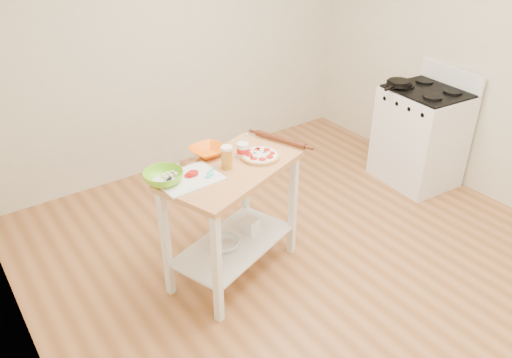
{
  "coord_description": "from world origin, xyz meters",
  "views": [
    {
      "loc": [
        -2.13,
        -2.09,
        2.53
      ],
      "look_at": [
        -0.39,
        0.36,
        0.78
      ],
      "focal_mm": 35.0,
      "sensor_mm": 36.0,
      "label": 1
    }
  ],
  "objects": [
    {
      "name": "yogurt_tub",
      "position": [
        -0.4,
        0.51,
        0.95
      ],
      "size": [
        0.09,
        0.09,
        0.18
      ],
      "color": "white",
      "rests_on": "prep_island"
    },
    {
      "name": "beer_pint",
      "position": [
        -0.58,
        0.43,
        0.98
      ],
      "size": [
        0.08,
        0.08,
        0.16
      ],
      "color": "#BD7F22",
      "rests_on": "prep_island"
    },
    {
      "name": "shelf_glass_bowl",
      "position": [
        -0.64,
        0.41,
        0.29
      ],
      "size": [
        0.31,
        0.31,
        0.07
      ],
      "primitive_type": "imported",
      "rotation": [
        0.0,
        0.0,
        0.64
      ],
      "color": "silver",
      "rests_on": "prep_island"
    },
    {
      "name": "cutting_board",
      "position": [
        -0.87,
        0.45,
        0.91
      ],
      "size": [
        0.41,
        0.32,
        0.04
      ],
      "rotation": [
        0.0,
        0.0,
        0.04
      ],
      "color": "white",
      "rests_on": "prep_island"
    },
    {
      "name": "room_shell",
      "position": [
        0.0,
        0.0,
        1.35
      ],
      "size": [
        4.04,
        4.54,
        2.74
      ],
      "color": "#B07241",
      "rests_on": "ground"
    },
    {
      "name": "shelf_bin",
      "position": [
        -0.37,
        0.47,
        0.32
      ],
      "size": [
        0.15,
        0.15,
        0.11
      ],
      "primitive_type": "cube",
      "rotation": [
        0.0,
        0.0,
        0.33
      ],
      "color": "white",
      "rests_on": "prep_island"
    },
    {
      "name": "pizza",
      "position": [
        -0.31,
        0.42,
        0.92
      ],
      "size": [
        0.28,
        0.28,
        0.04
      ],
      "rotation": [
        0.0,
        0.0,
        0.08
      ],
      "color": "#DFAA5F",
      "rests_on": "prep_island"
    },
    {
      "name": "knife",
      "position": [
        -0.94,
        0.54,
        0.92
      ],
      "size": [
        0.2,
        0.21,
        0.01
      ],
      "rotation": [
        0.0,
        0.0,
        0.79
      ],
      "color": "silver",
      "rests_on": "cutting_board"
    },
    {
      "name": "gas_stove",
      "position": [
        1.69,
        0.55,
        0.47
      ],
      "size": [
        0.66,
        0.76,
        1.11
      ],
      "rotation": [
        0.0,
        0.0,
        -0.08
      ],
      "color": "white",
      "rests_on": "ground"
    },
    {
      "name": "rolling_pin",
      "position": [
        -0.05,
        0.53,
        0.92
      ],
      "size": [
        0.19,
        0.41,
        0.05
      ],
      "primitive_type": "cylinder",
      "rotation": [
        1.57,
        0.0,
        0.35
      ],
      "color": "#552513",
      "rests_on": "prep_island"
    },
    {
      "name": "orange_bowl",
      "position": [
        -0.59,
        0.67,
        0.93
      ],
      "size": [
        0.26,
        0.26,
        0.06
      ],
      "primitive_type": "imported",
      "rotation": [
        0.0,
        0.0,
        0.1
      ],
      "color": "#FF6C06",
      "rests_on": "prep_island"
    },
    {
      "name": "skillet",
      "position": [
        1.52,
        0.76,
        0.98
      ],
      "size": [
        0.37,
        0.24,
        0.03
      ],
      "rotation": [
        0.0,
        0.0,
        0.21
      ],
      "color": "black",
      "rests_on": "gas_stove"
    },
    {
      "name": "prep_island",
      "position": [
        -0.56,
        0.42,
        0.64
      ],
      "size": [
        1.12,
        0.84,
        0.9
      ],
      "rotation": [
        0.0,
        0.0,
        0.33
      ],
      "color": "tan",
      "rests_on": "ground"
    },
    {
      "name": "green_bowl",
      "position": [
        -1.02,
        0.5,
        0.94
      ],
      "size": [
        0.27,
        0.27,
        0.08
      ],
      "primitive_type": "imported",
      "rotation": [
        0.0,
        0.0,
        0.06
      ],
      "color": "#79CE21",
      "rests_on": "prep_island"
    },
    {
      "name": "spatula",
      "position": [
        -0.72,
        0.41,
        0.92
      ],
      "size": [
        0.13,
        0.11,
        0.01
      ],
      "rotation": [
        0.0,
        0.0,
        0.48
      ],
      "color": "#3DC2B0",
      "rests_on": "cutting_board"
    }
  ]
}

